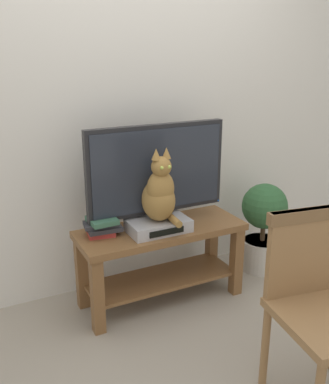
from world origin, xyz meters
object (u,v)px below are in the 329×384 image
at_px(tv_stand, 161,250).
at_px(book_stack, 102,226).
at_px(cat, 160,193).
at_px(media_box, 159,226).
at_px(tv, 157,174).
at_px(wooden_chair, 322,295).
at_px(potted_plant, 263,224).

distance_m(tv_stand, book_stack, 0.45).
distance_m(tv_stand, cat, 0.43).
xyz_separation_m(tv_stand, cat, (-0.04, -0.06, 0.42)).
bearing_deg(tv_stand, media_box, -130.25).
height_order(tv, cat, tv).
bearing_deg(media_box, book_stack, 162.60).
xyz_separation_m(tv, book_stack, (-0.38, 0.00, -0.29)).
distance_m(tv_stand, wooden_chair, 1.16).
height_order(media_box, potted_plant, potted_plant).
bearing_deg(media_box, cat, -85.69).
bearing_deg(cat, tv, 70.80).
bearing_deg(media_box, tv, 68.00).
distance_m(tv, wooden_chair, 1.24).
distance_m(media_box, potted_plant, 0.96).
height_order(tv_stand, wooden_chair, wooden_chair).
bearing_deg(tv, potted_plant, -0.08).
bearing_deg(potted_plant, cat, -172.89).
bearing_deg(wooden_chair, media_box, 107.27).
relative_size(tv_stand, cat, 2.33).
bearing_deg(wooden_chair, tv_stand, 104.52).
height_order(tv_stand, potted_plant, potted_plant).
relative_size(tv, wooden_chair, 1.00).
relative_size(tv_stand, media_box, 2.84).
bearing_deg(media_box, potted_plant, 6.27).
height_order(tv, potted_plant, tv).
xyz_separation_m(tv, media_box, (-0.04, -0.10, -0.31)).
relative_size(media_box, wooden_chair, 0.41).
relative_size(tv, media_box, 2.42).
distance_m(tv, cat, 0.16).
distance_m(tv, media_box, 0.33).
relative_size(book_stack, potted_plant, 0.35).
height_order(media_box, cat, cat).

